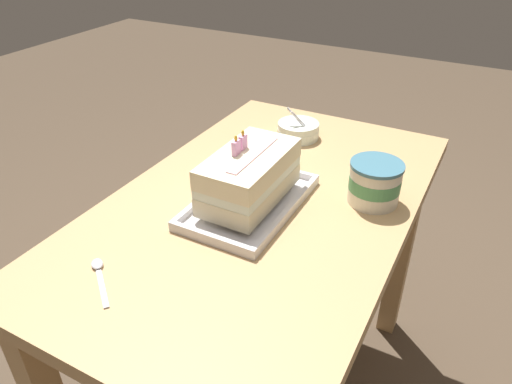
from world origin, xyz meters
The scene contains 6 objects.
dining_table centered at (0.00, 0.00, 0.63)m, with size 1.10×0.66×0.75m.
foil_tray centered at (-0.03, 0.02, 0.76)m, with size 0.34×0.21×0.02m.
birthday_cake centered at (-0.03, 0.02, 0.83)m, with size 0.25×0.14×0.16m.
bowl_stack centered at (0.35, 0.07, 0.78)m, with size 0.12×0.12×0.10m.
ice_cream_tub centered at (0.12, -0.23, 0.80)m, with size 0.12×0.12×0.10m.
serving_spoon_near_tray centered at (-0.37, 0.16, 0.76)m, with size 0.10×0.12×0.01m.
Camera 1 is at (-0.84, -0.43, 1.37)m, focal length 33.66 mm.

